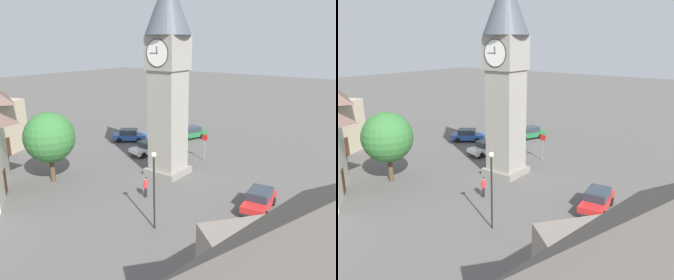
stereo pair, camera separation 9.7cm
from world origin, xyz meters
The scene contains 10 objects.
ground_plane centered at (0.00, 0.00, 0.00)m, with size 200.00×200.00×0.00m, color #565451.
clock_tower centered at (0.00, 0.00, 10.43)m, with size 4.05×4.05×17.94m.
car_blue_kerb centered at (4.97, -11.69, 0.76)m, with size 3.11×4.46×1.53m.
car_silver_kerb centered at (10.49, -6.04, 0.76)m, with size 4.36×3.73×1.53m.
car_red_corner centered at (-9.86, 1.87, 0.76)m, with size 2.19×4.31×1.53m.
car_white_side centered at (5.26, -3.40, 0.76)m, with size 2.54×4.39×1.53m.
pedestrian centered at (-1.67, 5.29, 1.01)m, with size 0.27×0.56×1.69m.
tree centered at (7.18, 7.69, 4.09)m, with size 4.43×4.43×6.32m.
lamp_post centered at (-5.29, 8.67, 3.58)m, with size 0.36×0.36×5.40m.
road_sign centered at (-0.87, -5.28, 1.90)m, with size 0.60×0.07×2.80m.
Camera 1 is at (-18.41, 24.87, 12.16)m, focal length 37.00 mm.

